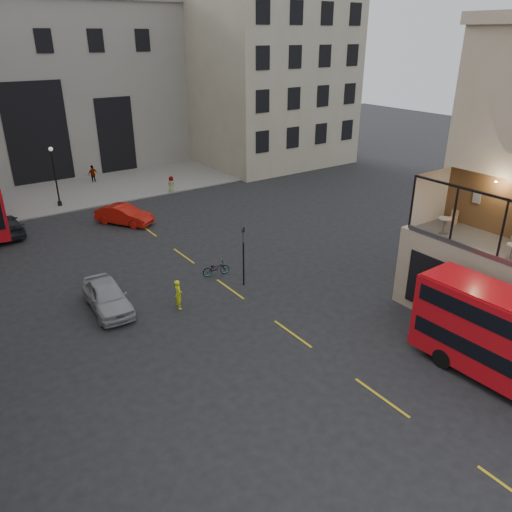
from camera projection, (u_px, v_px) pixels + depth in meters
ground at (412, 380)px, 22.14m from camera, size 140.00×140.00×0.00m
host_frontage at (504, 296)px, 24.64m from camera, size 3.00×11.00×4.50m
gateway at (18, 84)px, 51.61m from camera, size 35.00×10.60×18.00m
building_right at (259, 69)px, 58.31m from camera, size 16.60×18.60×20.00m
pavement_far at (49, 195)px, 47.41m from camera, size 40.00×12.00×0.12m
traffic_light_near at (243, 248)px, 29.61m from camera, size 0.16×0.20×3.80m
street_lamp_b at (56, 181)px, 43.47m from camera, size 0.36×0.36×5.33m
car_a at (107, 296)px, 27.55m from camera, size 2.25×4.92×1.64m
car_b at (124, 215)px, 40.12m from camera, size 3.98×4.79×1.54m
car_c at (6, 226)px, 37.98m from camera, size 2.17×5.07×1.46m
bicycle at (216, 268)px, 31.66m from camera, size 1.85×0.99×0.93m
cyclist at (178, 294)px, 27.68m from camera, size 0.54×0.70×1.72m
pedestrian_c at (93, 174)px, 51.20m from camera, size 1.15×0.67×1.85m
pedestrian_d at (171, 184)px, 48.18m from camera, size 0.81×0.93×1.60m
cafe_table_mid at (512, 249)px, 22.83m from camera, size 0.56×0.56×0.70m
cafe_table_far at (445, 223)px, 25.66m from camera, size 0.68×0.68×0.85m
cafe_chair_d at (453, 220)px, 27.06m from camera, size 0.46×0.46×0.79m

